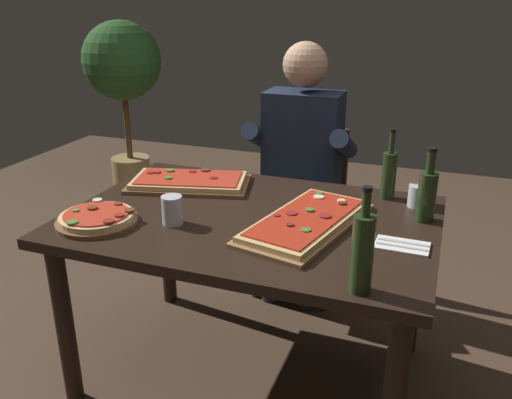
{
  "coord_description": "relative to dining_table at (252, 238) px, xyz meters",
  "views": [
    {
      "loc": [
        0.68,
        -1.79,
        1.55
      ],
      "look_at": [
        0.0,
        0.05,
        0.79
      ],
      "focal_mm": 37.65,
      "sensor_mm": 36.0,
      "label": 1
    }
  ],
  "objects": [
    {
      "name": "ground_plane",
      "position": [
        0.0,
        0.0,
        -0.64
      ],
      "size": [
        6.4,
        6.4,
        0.0
      ],
      "primitive_type": "plane",
      "color": "#4C3828"
    },
    {
      "name": "dining_table",
      "position": [
        0.0,
        0.0,
        0.0
      ],
      "size": [
        1.4,
        0.96,
        0.74
      ],
      "color": "black",
      "rests_on": "ground_plane"
    },
    {
      "name": "pizza_rectangular_front",
      "position": [
        -0.38,
        0.23,
        0.12
      ],
      "size": [
        0.58,
        0.41,
        0.05
      ],
      "color": "brown",
      "rests_on": "dining_table"
    },
    {
      "name": "pizza_rectangular_left",
      "position": [
        0.22,
        -0.02,
        0.12
      ],
      "size": [
        0.42,
        0.66,
        0.05
      ],
      "color": "olive",
      "rests_on": "dining_table"
    },
    {
      "name": "pizza_round_far",
      "position": [
        -0.52,
        -0.27,
        0.12
      ],
      "size": [
        0.3,
        0.3,
        0.05
      ],
      "color": "brown",
      "rests_on": "dining_table"
    },
    {
      "name": "wine_bottle_dark",
      "position": [
        0.63,
        0.19,
        0.2
      ],
      "size": [
        0.07,
        0.07,
        0.29
      ],
      "color": "#233819",
      "rests_on": "dining_table"
    },
    {
      "name": "oil_bottle_amber",
      "position": [
        0.47,
        0.38,
        0.2
      ],
      "size": [
        0.06,
        0.06,
        0.3
      ],
      "color": "#233819",
      "rests_on": "dining_table"
    },
    {
      "name": "vinegar_bottle_green",
      "position": [
        0.49,
        -0.41,
        0.22
      ],
      "size": [
        0.06,
        0.06,
        0.32
      ],
      "color": "#233819",
      "rests_on": "dining_table"
    },
    {
      "name": "tumbler_near_camera",
      "position": [
        0.59,
        0.32,
        0.13
      ],
      "size": [
        0.08,
        0.08,
        0.09
      ],
      "color": "silver",
      "rests_on": "dining_table"
    },
    {
      "name": "tumbler_far_side",
      "position": [
        -0.25,
        -0.17,
        0.14
      ],
      "size": [
        0.08,
        0.08,
        0.11
      ],
      "color": "silver",
      "rests_on": "dining_table"
    },
    {
      "name": "napkin_cutlery_set",
      "position": [
        0.58,
        -0.07,
        0.1
      ],
      "size": [
        0.18,
        0.11,
        0.01
      ],
      "color": "white",
      "rests_on": "dining_table"
    },
    {
      "name": "diner_chair",
      "position": [
        -0.01,
        0.86,
        -0.16
      ],
      "size": [
        0.44,
        0.44,
        0.87
      ],
      "color": "#3D2B1E",
      "rests_on": "ground_plane"
    },
    {
      "name": "seated_diner",
      "position": [
        -0.01,
        0.74,
        0.1
      ],
      "size": [
        0.53,
        0.41,
        1.33
      ],
      "color": "#23232D",
      "rests_on": "ground_plane"
    },
    {
      "name": "potted_plant_corner",
      "position": [
        -1.56,
        1.53,
        0.31
      ],
      "size": [
        0.56,
        0.56,
        1.37
      ],
      "color": "tan",
      "rests_on": "ground_plane"
    }
  ]
}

